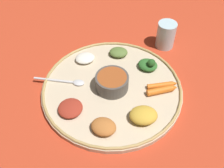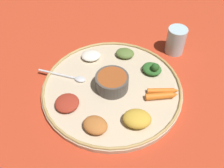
# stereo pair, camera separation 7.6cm
# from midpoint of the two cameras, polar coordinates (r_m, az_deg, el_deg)

# --- Properties ---
(ground_plane) EXTENTS (2.40, 2.40, 0.00)m
(ground_plane) POSITION_cam_midpoint_polar(r_m,az_deg,el_deg) (0.78, -2.78, -1.62)
(ground_plane) COLOR #B7381E
(platter) EXTENTS (0.41, 0.41, 0.01)m
(platter) POSITION_cam_midpoint_polar(r_m,az_deg,el_deg) (0.77, -2.80, -1.27)
(platter) COLOR #C6B293
(platter) RESTS_ON ground_plane
(platter_rim) EXTENTS (0.41, 0.41, 0.01)m
(platter_rim) POSITION_cam_midpoint_polar(r_m,az_deg,el_deg) (0.77, -2.82, -0.76)
(platter_rim) COLOR tan
(platter_rim) RESTS_ON platter
(center_bowl) EXTENTS (0.10, 0.10, 0.05)m
(center_bowl) POSITION_cam_midpoint_polar(r_m,az_deg,el_deg) (0.75, -2.88, 0.32)
(center_bowl) COLOR #4C4742
(center_bowl) RESTS_ON platter
(spoon) EXTENTS (0.16, 0.03, 0.01)m
(spoon) POSITION_cam_midpoint_polar(r_m,az_deg,el_deg) (0.80, -12.40, 0.38)
(spoon) COLOR silver
(spoon) RESTS_ON platter
(greens_pile) EXTENTS (0.07, 0.06, 0.04)m
(greens_pile) POSITION_cam_midpoint_polar(r_m,az_deg,el_deg) (0.81, 5.35, 4.12)
(greens_pile) COLOR #2D6628
(greens_pile) RESTS_ON platter
(carrot_near_spoon) EXTENTS (0.09, 0.06, 0.02)m
(carrot_near_spoon) POSITION_cam_midpoint_polar(r_m,az_deg,el_deg) (0.75, 8.06, -1.50)
(carrot_near_spoon) COLOR orange
(carrot_near_spoon) RESTS_ON platter
(carrot_outer) EXTENTS (0.09, 0.05, 0.02)m
(carrot_outer) POSITION_cam_midpoint_polar(r_m,az_deg,el_deg) (0.77, 8.14, -0.39)
(carrot_outer) COLOR orange
(carrot_outer) RESTS_ON platter
(mound_beet) EXTENTS (0.07, 0.07, 0.02)m
(mound_beet) POSITION_cam_midpoint_polar(r_m,az_deg,el_deg) (0.72, -12.05, -5.35)
(mound_beet) COLOR maroon
(mound_beet) RESTS_ON platter
(mound_chickpea) EXTENTS (0.07, 0.06, 0.03)m
(mound_chickpea) POSITION_cam_midpoint_polar(r_m,az_deg,el_deg) (0.67, -5.11, -9.45)
(mound_chickpea) COLOR #B2662D
(mound_chickpea) RESTS_ON platter
(mound_collards) EXTENTS (0.07, 0.06, 0.02)m
(mound_collards) POSITION_cam_midpoint_polar(r_m,az_deg,el_deg) (0.86, -1.10, 6.80)
(mound_collards) COLOR #567033
(mound_collards) RESTS_ON platter
(mound_lentil_yellow) EXTENTS (0.09, 0.08, 0.03)m
(mound_lentil_yellow) POSITION_cam_midpoint_polar(r_m,az_deg,el_deg) (0.69, 3.74, -7.01)
(mound_lentil_yellow) COLOR gold
(mound_lentil_yellow) RESTS_ON platter
(mound_rice_white) EXTENTS (0.08, 0.08, 0.02)m
(mound_rice_white) POSITION_cam_midpoint_polar(r_m,az_deg,el_deg) (0.85, -8.44, 5.47)
(mound_rice_white) COLOR silver
(mound_rice_white) RESTS_ON platter
(drinking_glass) EXTENTS (0.06, 0.06, 0.09)m
(drinking_glass) POSITION_cam_midpoint_polar(r_m,az_deg,el_deg) (0.91, 9.27, 10.08)
(drinking_glass) COLOR silver
(drinking_glass) RESTS_ON ground_plane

